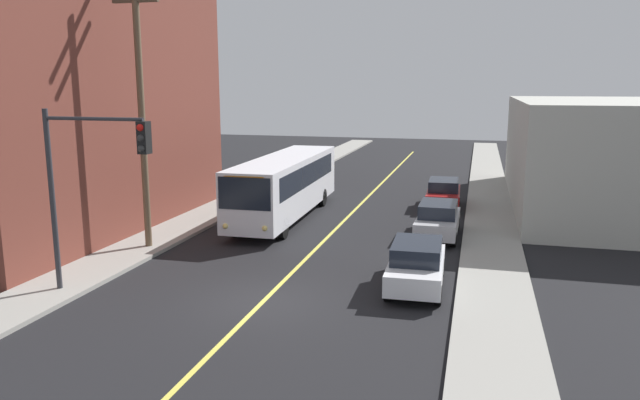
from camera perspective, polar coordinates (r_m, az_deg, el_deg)
ground_plane at (r=19.86m, az=-5.35°, el=-9.51°), size 120.00×120.00×0.00m
sidewalk_left at (r=31.44m, az=-11.54°, el=-1.85°), size 2.50×90.00×0.15m
sidewalk_right at (r=28.29m, az=15.89°, el=-3.48°), size 2.50×90.00×0.15m
lane_stripe_center at (r=33.80m, az=3.39°, el=-0.88°), size 0.16×60.00×0.01m
building_left_brick at (r=31.74m, az=-24.53°, el=8.42°), size 10.00×17.63×12.12m
building_right_warehouse at (r=37.69m, az=27.02°, el=3.82°), size 12.00×19.16×6.04m
city_bus at (r=31.31m, az=-3.28°, el=1.55°), size 2.77×12.20×3.20m
parked_car_white at (r=21.02m, az=9.13°, el=-6.01°), size 1.93×4.45×1.62m
parked_car_silver at (r=28.00m, az=11.10°, el=-1.80°), size 1.86×4.42×1.62m
parked_car_red at (r=34.73m, az=11.62°, el=0.64°), size 1.91×4.44×1.62m
utility_pole_near at (r=25.84m, az=-16.62°, el=9.40°), size 2.40×0.28×11.50m
traffic_signal_left_corner at (r=20.50m, az=-20.90°, el=2.88°), size 3.75×0.48×6.00m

